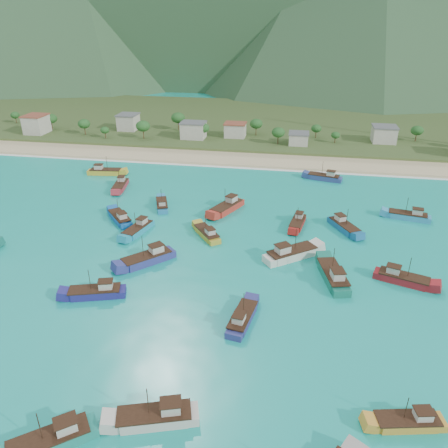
% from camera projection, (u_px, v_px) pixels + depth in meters
% --- Properties ---
extents(ground, '(600.00, 600.00, 0.00)m').
position_uv_depth(ground, '(197.00, 274.00, 89.54)').
color(ground, '#0C8C77').
rests_on(ground, ground).
extents(beach, '(400.00, 18.00, 1.20)m').
position_uv_depth(beach, '(247.00, 160.00, 159.60)').
color(beach, beige).
rests_on(beach, ground).
extents(land, '(400.00, 110.00, 2.40)m').
position_uv_depth(land, '(262.00, 123.00, 213.70)').
color(land, '#385123').
rests_on(land, ground).
extents(surf_line, '(400.00, 2.50, 0.08)m').
position_uv_depth(surf_line, '(243.00, 168.00, 151.18)').
color(surf_line, white).
rests_on(surf_line, ground).
extents(village, '(209.06, 28.04, 7.43)m').
position_uv_depth(village, '(280.00, 133.00, 175.97)').
color(village, beige).
rests_on(village, ground).
extents(vegetation, '(280.31, 26.20, 8.60)m').
position_uv_depth(vegetation, '(235.00, 129.00, 179.76)').
color(vegetation, '#235623').
rests_on(vegetation, ground).
extents(boat_2, '(11.00, 5.16, 6.26)m').
position_uv_depth(boat_2, '(408.00, 216.00, 113.19)').
color(boat_2, '#2E8FBE').
rests_on(boat_2, ground).
extents(boat_4, '(9.22, 9.97, 6.21)m').
position_uv_depth(boat_4, '(120.00, 218.00, 112.01)').
color(boat_4, '#1254A3').
rests_on(boat_4, ground).
extents(boat_5, '(4.69, 10.77, 6.15)m').
position_uv_depth(boat_5, '(121.00, 186.00, 133.21)').
color(boat_5, '#AD2D38').
rests_on(boat_5, ground).
extents(boat_8, '(6.43, 12.65, 7.18)m').
position_uv_depth(boat_8, '(333.00, 276.00, 87.00)').
color(boat_8, '#136A56').
rests_on(boat_8, ground).
extents(boat_10, '(9.48, 4.51, 5.39)m').
position_uv_depth(boat_10, '(408.00, 422.00, 56.27)').
color(boat_10, gold).
rests_on(boat_10, ground).
extents(boat_11, '(11.12, 6.09, 6.30)m').
position_uv_depth(boat_11, '(96.00, 293.00, 82.13)').
color(boat_11, navy).
rests_on(boat_11, ground).
extents(boat_13, '(5.89, 9.82, 5.58)m').
position_uv_depth(boat_13, '(162.00, 205.00, 119.97)').
color(boat_13, teal).
rests_on(boat_13, ground).
extents(boat_14, '(10.76, 10.93, 7.00)m').
position_uv_depth(boat_14, '(148.00, 259.00, 93.25)').
color(boat_14, navy).
rests_on(boat_14, ground).
extents(boat_15, '(12.10, 10.47, 7.34)m').
position_uv_depth(boat_15, '(291.00, 254.00, 94.94)').
color(boat_15, silver).
rests_on(boat_15, ground).
extents(boat_18, '(11.27, 6.29, 6.39)m').
position_uv_depth(boat_18, '(156.00, 418.00, 56.74)').
color(boat_18, beige).
rests_on(boat_18, ground).
extents(boat_19, '(5.49, 10.71, 6.07)m').
position_uv_depth(boat_19, '(138.00, 230.00, 106.21)').
color(boat_19, teal).
rests_on(boat_19, ground).
extents(boat_20, '(4.39, 9.89, 5.65)m').
position_uv_depth(boat_20, '(297.00, 223.00, 109.69)').
color(boat_20, '#A31B17').
rests_on(boat_20, ground).
extents(boat_21, '(4.60, 10.38, 5.92)m').
position_uv_depth(boat_21, '(242.00, 319.00, 75.19)').
color(boat_21, navy).
rests_on(boat_21, ground).
extents(boat_23, '(7.89, 10.67, 6.21)m').
position_uv_depth(boat_23, '(344.00, 227.00, 107.66)').
color(boat_23, '#165C92').
rests_on(boat_23, ground).
extents(boat_26, '(8.19, 9.53, 5.77)m').
position_uv_depth(boat_26, '(207.00, 234.00, 104.29)').
color(boat_26, '#B1992A').
rests_on(boat_26, ground).
extents(boat_27, '(11.48, 4.62, 6.60)m').
position_uv_depth(boat_27, '(105.00, 172.00, 144.72)').
color(boat_27, gold).
rests_on(boat_27, ground).
extents(boat_28, '(11.08, 6.36, 6.28)m').
position_uv_depth(boat_28, '(402.00, 279.00, 86.39)').
color(boat_28, maroon).
rests_on(boat_28, ground).
extents(boat_29, '(11.26, 5.69, 6.39)m').
position_uv_depth(boat_29, '(324.00, 178.00, 139.87)').
color(boat_29, navy).
rests_on(boat_29, ground).
extents(boat_31, '(8.30, 12.40, 7.11)m').
position_uv_depth(boat_31, '(227.00, 208.00, 117.85)').
color(boat_31, '#B62F23').
rests_on(boat_31, ground).
extents(boat_32, '(10.52, 9.11, 6.39)m').
position_uv_depth(boat_32, '(51.00, 441.00, 53.61)').
color(boat_32, '#187E6F').
rests_on(boat_32, ground).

